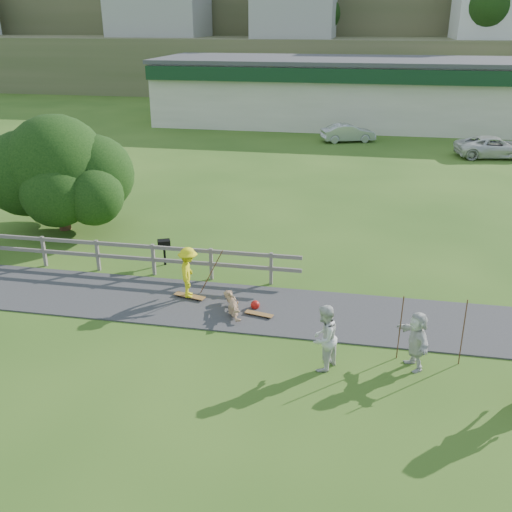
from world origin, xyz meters
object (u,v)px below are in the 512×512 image
object	(u,v)px
spectator_a	(324,338)
car_silver	(348,133)
skater_fallen	(233,304)
bbq	(165,252)
tree	(60,186)
skater_rider	(189,275)
spectator_d	(416,341)
car_white	(494,147)

from	to	relation	value
spectator_a	car_silver	bearing A→B (deg)	-153.07
skater_fallen	car_silver	xyz separation A→B (m)	(2.31, 26.09, 0.33)
bbq	spectator_a	bearing A→B (deg)	-66.37
bbq	tree	bearing A→B (deg)	128.49
skater_rider	bbq	xyz separation A→B (m)	(-1.63, 2.40, -0.34)
spectator_d	car_white	bearing A→B (deg)	142.83
skater_fallen	spectator_a	xyz separation A→B (m)	(2.82, -2.40, 0.58)
skater_rider	car_silver	world-z (taller)	skater_rider
skater_rider	spectator_a	bearing A→B (deg)	-137.93
car_white	spectator_a	bearing A→B (deg)	151.96
bbq	skater_fallen	bearing A→B (deg)	-68.01
car_silver	tree	world-z (taller)	tree
spectator_d	bbq	xyz separation A→B (m)	(-8.18, 4.96, -0.30)
skater_fallen	tree	bearing A→B (deg)	123.63
spectator_a	tree	bearing A→B (deg)	-100.11
car_silver	spectator_d	bearing A→B (deg)	165.70
skater_rider	car_silver	xyz separation A→B (m)	(3.82, 25.46, -0.19)
skater_fallen	bbq	bearing A→B (deg)	114.12
skater_fallen	car_white	size ratio (longest dim) A/B	0.33
spectator_a	tree	size ratio (longest dim) A/B	0.27
car_white	car_silver	bearing A→B (deg)	60.98
skater_fallen	spectator_a	distance (m)	3.75
car_silver	car_white	distance (m)	9.65
tree	skater_fallen	bearing A→B (deg)	-34.42
car_silver	spectator_a	bearing A→B (deg)	161.16
spectator_d	car_silver	xyz separation A→B (m)	(-2.73, 28.02, -0.15)
spectator_a	bbq	bearing A→B (deg)	-106.39
tree	bbq	distance (m)	6.07
skater_rider	spectator_d	distance (m)	7.03
skater_rider	spectator_d	bearing A→B (deg)	-124.36
spectator_a	car_white	xyz separation A→B (m)	(8.57, 25.22, -0.21)
skater_fallen	spectator_a	bearing A→B (deg)	-62.31
car_white	tree	world-z (taller)	tree
spectator_a	car_silver	size ratio (longest dim) A/B	0.46
car_silver	bbq	bearing A→B (deg)	146.84
car_silver	car_white	bearing A→B (deg)	-129.61
spectator_d	tree	bearing A→B (deg)	-142.55
skater_fallen	spectator_d	distance (m)	5.42
spectator_d	car_silver	world-z (taller)	spectator_d
skater_rider	skater_fallen	bearing A→B (deg)	-125.41
skater_fallen	skater_rider	bearing A→B (deg)	135.72
bbq	skater_rider	bearing A→B (deg)	-80.00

